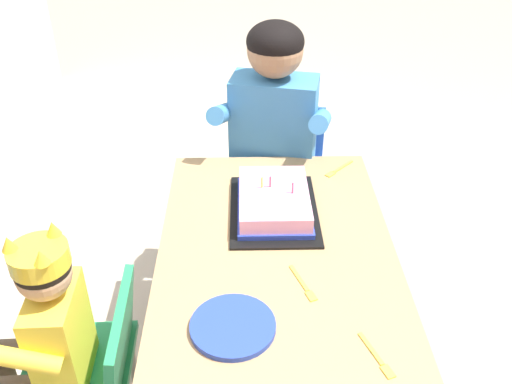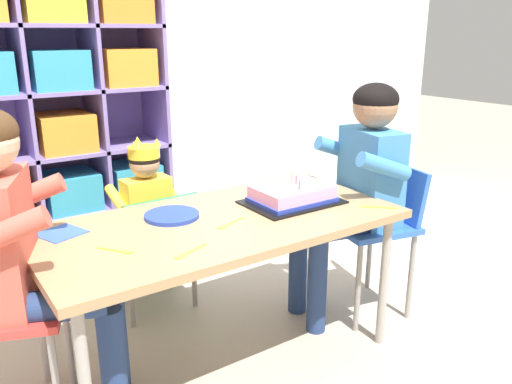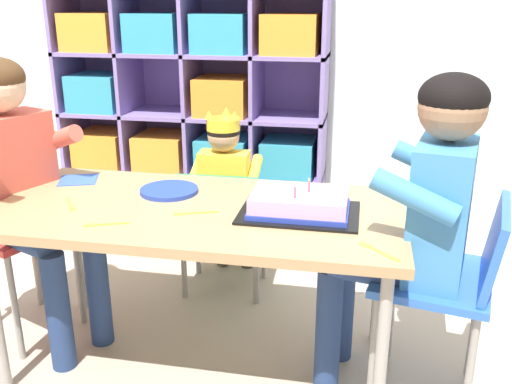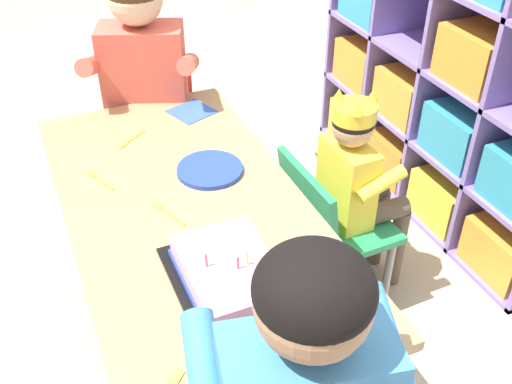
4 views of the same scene
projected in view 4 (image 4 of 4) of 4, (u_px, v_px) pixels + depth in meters
ground at (199, 344)px, 2.05m from camera, size 16.00×16.00×0.00m
storage_cubby_shelf at (461, 31)px, 2.29m from camera, size 1.42×0.36×1.61m
activity_table at (188, 219)px, 1.73m from camera, size 1.33×0.66×0.60m
classroom_chair_blue at (329, 219)px, 2.04m from camera, size 0.38×0.32×0.57m
child_with_crown at (358, 176)px, 1.99m from camera, size 0.30×0.31×0.81m
classroom_chair_adult_side at (152, 124)px, 2.39m from camera, size 0.44×0.44×0.68m
adult_helper_seated at (143, 87)px, 2.17m from camera, size 0.49×0.47×1.05m
birthday_cake_on_tray at (230, 275)px, 1.44m from camera, size 0.37×0.26×0.11m
paper_plate_stack at (210, 170)px, 1.83m from camera, size 0.20×0.20×0.01m
paper_napkin_square at (192, 111)px, 2.14m from camera, size 0.17×0.17×0.00m
fork_beside_plate_stack at (129, 140)px, 1.98m from camera, size 0.09×0.11×0.00m
fork_by_napkin at (167, 212)px, 1.68m from camera, size 0.14×0.06×0.00m
fork_near_cake_tray at (99, 179)px, 1.81m from camera, size 0.13×0.06×0.00m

